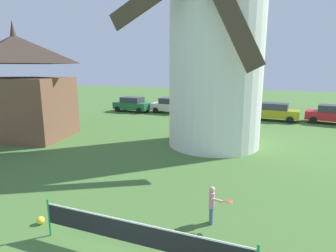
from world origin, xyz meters
TOP-DOWN VIEW (x-y plane):
  - windmill at (-0.27, 13.40)m, footprint 10.14×6.15m
  - tennis_net at (0.31, 2.30)m, footprint 5.59×0.06m
  - player_far at (1.64, 4.57)m, footprint 0.73×0.42m
  - stray_ball at (-3.17, 2.65)m, footprint 0.24×0.24m
  - parked_car_green at (-11.28, 23.41)m, footprint 4.10×2.14m
  - parked_car_cream at (-6.88, 23.97)m, footprint 4.64×2.24m
  - parked_car_black at (-2.30, 23.02)m, footprint 4.51×2.26m
  - parked_car_mustard at (2.94, 23.41)m, footprint 4.52×2.22m
  - parked_car_red at (7.75, 23.61)m, footprint 4.51×2.46m
  - chapel at (-12.74, 10.63)m, footprint 7.14×5.85m

SIDE VIEW (x-z plane):
  - stray_ball at x=-3.17m, z-range 0.00..0.24m
  - player_far at x=1.64m, z-range 0.08..1.27m
  - tennis_net at x=0.31m, z-range 0.14..1.24m
  - parked_car_green at x=-11.28m, z-range 0.03..1.59m
  - parked_car_red at x=7.75m, z-range 0.03..1.59m
  - parked_car_black at x=-2.30m, z-range 0.03..1.59m
  - parked_car_mustard at x=2.94m, z-range 0.03..1.59m
  - parked_car_cream at x=-6.88m, z-range 0.03..1.59m
  - chapel at x=-12.74m, z-range -0.52..7.08m
  - windmill at x=-0.27m, z-range -0.44..14.06m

